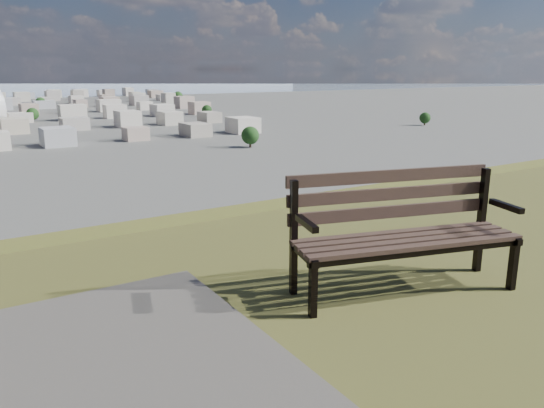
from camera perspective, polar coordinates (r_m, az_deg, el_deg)
park_bench at (r=4.36m, az=13.70°, el=-2.20°), size 1.89×1.03×0.94m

